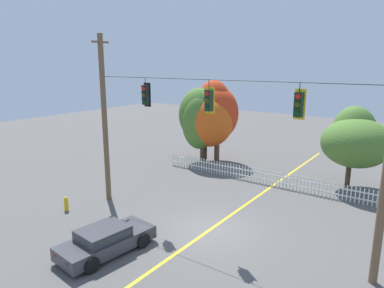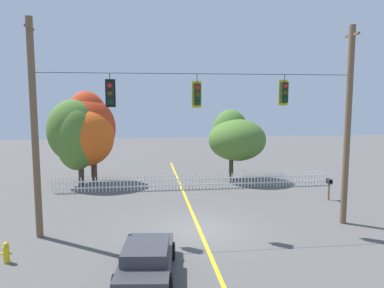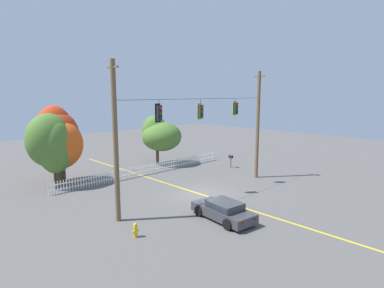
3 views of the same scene
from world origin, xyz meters
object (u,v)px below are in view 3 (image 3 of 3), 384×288
(traffic_signal_northbound_secondary, at_px, (236,108))
(fire_hydrant, at_px, (135,230))
(autumn_oak_far_east, at_px, (55,135))
(autumn_maple_far_west, at_px, (160,135))
(autumn_maple_near_fence, at_px, (57,143))
(roadside_mailbox, at_px, (231,157))
(autumn_maple_mid, at_px, (51,143))
(traffic_signal_northbound_primary, at_px, (201,111))
(parked_car, at_px, (224,210))
(traffic_signal_westbound_side, at_px, (159,113))

(traffic_signal_northbound_secondary, xyz_separation_m, fire_hydrant, (-11.41, -2.54, -5.87))
(autumn_oak_far_east, relative_size, autumn_maple_far_west, 1.26)
(traffic_signal_northbound_secondary, distance_m, autumn_maple_near_fence, 14.64)
(autumn_oak_far_east, xyz_separation_m, roadside_mailbox, (14.79, -6.60, -2.97))
(traffic_signal_northbound_secondary, relative_size, autumn_maple_mid, 0.24)
(autumn_maple_near_fence, xyz_separation_m, roadside_mailbox, (14.97, -5.83, -2.42))
(traffic_signal_northbound_secondary, height_order, autumn_maple_far_west, traffic_signal_northbound_secondary)
(autumn_oak_far_east, bearing_deg, traffic_signal_northbound_primary, -59.17)
(autumn_maple_mid, distance_m, autumn_maple_far_west, 11.30)
(traffic_signal_northbound_secondary, height_order, autumn_oak_far_east, traffic_signal_northbound_secondary)
(autumn_oak_far_east, distance_m, fire_hydrant, 13.66)
(parked_car, bearing_deg, fire_hydrant, 161.72)
(traffic_signal_northbound_primary, distance_m, roadside_mailbox, 10.67)
(traffic_signal_northbound_primary, distance_m, autumn_maple_far_west, 11.45)
(autumn_maple_mid, height_order, roadside_mailbox, autumn_maple_mid)
(traffic_signal_northbound_primary, height_order, autumn_maple_near_fence, traffic_signal_northbound_primary)
(traffic_signal_northbound_primary, bearing_deg, autumn_maple_mid, 126.12)
(traffic_signal_westbound_side, xyz_separation_m, autumn_oak_far_east, (-2.57, 10.59, -2.20))
(fire_hydrant, bearing_deg, autumn_maple_mid, 87.99)
(autumn_maple_mid, bearing_deg, traffic_signal_northbound_primary, -53.88)
(autumn_maple_mid, distance_m, fire_hydrant, 12.54)
(autumn_maple_near_fence, distance_m, fire_hydrant, 12.77)
(traffic_signal_northbound_secondary, height_order, roadside_mailbox, traffic_signal_northbound_secondary)
(autumn_maple_far_west, relative_size, roadside_mailbox, 3.98)
(autumn_maple_mid, bearing_deg, parked_car, -71.31)
(traffic_signal_westbound_side, xyz_separation_m, autumn_maple_mid, (-3.25, 9.58, -2.63))
(parked_car, bearing_deg, traffic_signal_northbound_primary, 61.16)
(traffic_signal_northbound_secondary, xyz_separation_m, autumn_oak_far_east, (-10.31, 10.59, -2.23))
(fire_hydrant, height_order, roadside_mailbox, roadside_mailbox)
(traffic_signal_northbound_secondary, relative_size, fire_hydrant, 1.78)
(traffic_signal_northbound_secondary, distance_m, fire_hydrant, 13.08)
(autumn_maple_mid, bearing_deg, fire_hydrant, -92.01)
(autumn_oak_far_east, relative_size, fire_hydrant, 8.31)
(autumn_maple_far_west, relative_size, parked_car, 1.22)
(autumn_maple_far_west, height_order, fire_hydrant, autumn_maple_far_west)
(autumn_maple_mid, xyz_separation_m, autumn_maple_far_west, (11.27, 0.60, -0.45))
(traffic_signal_westbound_side, distance_m, autumn_maple_mid, 10.45)
(autumn_maple_mid, relative_size, parked_car, 1.39)
(traffic_signal_westbound_side, distance_m, traffic_signal_northbound_primary, 3.74)
(traffic_signal_westbound_side, height_order, autumn_maple_near_fence, traffic_signal_westbound_side)
(traffic_signal_westbound_side, bearing_deg, fire_hydrant, -145.36)
(traffic_signal_northbound_primary, height_order, traffic_signal_northbound_secondary, same)
(traffic_signal_northbound_secondary, xyz_separation_m, autumn_maple_mid, (-10.98, 9.58, -2.66))
(autumn_oak_far_east, distance_m, autumn_maple_far_west, 10.64)
(fire_hydrant, relative_size, roadside_mailbox, 0.60)
(autumn_maple_far_west, bearing_deg, roadside_mailbox, -55.94)
(traffic_signal_northbound_primary, bearing_deg, traffic_signal_westbound_side, 180.00)
(autumn_maple_near_fence, relative_size, parked_car, 1.31)
(traffic_signal_westbound_side, height_order, traffic_signal_northbound_primary, same)
(autumn_maple_near_fence, bearing_deg, roadside_mailbox, -21.30)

